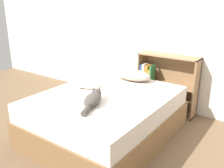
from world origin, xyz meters
name	(u,v)px	position (x,y,z in m)	size (l,w,h in m)	color
ground_plane	(106,135)	(0.00, 0.00, 0.00)	(8.00, 8.00, 0.00)	brown
wall_back	(156,28)	(0.00, 1.32, 1.25)	(8.00, 0.06, 2.50)	white
bed	(106,115)	(0.00, 0.00, 0.28)	(1.47, 1.81, 0.56)	brown
pillow	(133,75)	(-0.04, 0.71, 0.63)	(0.56, 0.33, 0.15)	#B29E8E
cat_light	(89,85)	(-0.30, 0.03, 0.62)	(0.48, 0.24, 0.14)	beige
cat_dark	(93,99)	(0.06, -0.31, 0.62)	(0.31, 0.52, 0.15)	#47423D
bookshelf	(165,82)	(0.26, 1.18, 0.46)	(0.91, 0.26, 0.89)	#8E6B47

